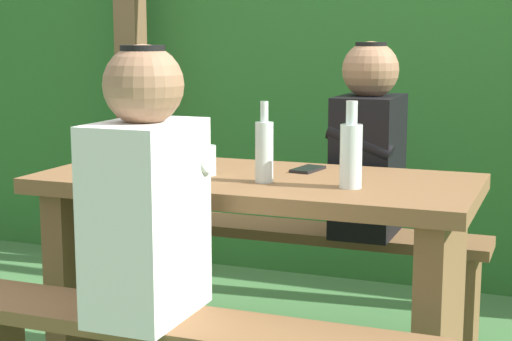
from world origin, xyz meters
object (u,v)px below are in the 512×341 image
(bench_far, at_px, (307,260))
(person_white_shirt, at_px, (147,193))
(picnic_table, at_px, (256,250))
(cell_phone, at_px, (308,169))
(person_black_coat, at_px, (369,146))
(bottle_right, at_px, (351,153))
(bottle_left, at_px, (264,150))
(drinking_glass, at_px, (206,160))

(bench_far, height_order, person_white_shirt, person_white_shirt)
(picnic_table, xyz_separation_m, cell_phone, (0.12, 0.16, 0.25))
(person_black_coat, xyz_separation_m, bottle_right, (0.10, -0.64, 0.07))
(bench_far, xyz_separation_m, bottle_left, (0.06, -0.65, 0.53))
(drinking_glass, relative_size, bottle_left, 0.39)
(bottle_right, height_order, cell_phone, bottle_right)
(picnic_table, relative_size, person_black_coat, 1.95)
(drinking_glass, bearing_deg, bench_far, 75.33)
(drinking_glass, distance_m, bottle_right, 0.50)
(person_white_shirt, height_order, person_black_coat, same)
(person_white_shirt, distance_m, bottle_right, 0.63)
(person_black_coat, height_order, bottle_right, person_black_coat)
(bottle_right, bearing_deg, bottle_left, -179.35)
(picnic_table, bearing_deg, bench_far, 90.00)
(bench_far, bearing_deg, drinking_glass, -104.67)
(bench_far, bearing_deg, cell_phone, -72.66)
(bench_far, relative_size, cell_phone, 10.00)
(cell_phone, bearing_deg, bottle_right, -40.81)
(bottle_right, bearing_deg, person_white_shirt, -132.97)
(person_black_coat, relative_size, drinking_glass, 7.40)
(cell_phone, bearing_deg, person_white_shirt, -98.10)
(person_white_shirt, bearing_deg, bench_far, 85.15)
(cell_phone, bearing_deg, drinking_glass, -135.27)
(person_black_coat, relative_size, cell_phone, 5.14)
(drinking_glass, height_order, cell_phone, drinking_glass)
(picnic_table, bearing_deg, cell_phone, 52.03)
(drinking_glass, xyz_separation_m, bottle_right, (0.49, -0.05, 0.06))
(bottle_right, bearing_deg, person_black_coat, 98.76)
(bench_far, distance_m, bottle_left, 0.84)
(picnic_table, distance_m, person_black_coat, 0.66)
(bench_far, distance_m, bottle_right, 0.90)
(bench_far, relative_size, bottle_left, 5.60)
(bench_far, xyz_separation_m, person_black_coat, (0.24, -0.00, 0.46))
(bottle_left, bearing_deg, person_black_coat, 75.04)
(person_white_shirt, bearing_deg, person_black_coat, 73.35)
(bottle_left, distance_m, cell_phone, 0.28)
(person_black_coat, height_order, drinking_glass, person_black_coat)
(picnic_table, bearing_deg, drinking_glass, -164.45)
(bottle_left, bearing_deg, person_white_shirt, -109.00)
(bottle_right, distance_m, cell_phone, 0.34)
(person_white_shirt, bearing_deg, bottle_left, 71.00)
(cell_phone, bearing_deg, bench_far, 116.28)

